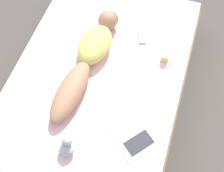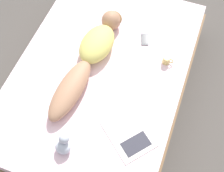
% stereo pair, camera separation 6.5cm
% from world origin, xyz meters
% --- Properties ---
extents(ground_plane, '(12.00, 12.00, 0.00)m').
position_xyz_m(ground_plane, '(0.00, 0.00, 0.00)').
color(ground_plane, '#4C4742').
extents(bed, '(1.62, 2.35, 0.48)m').
position_xyz_m(bed, '(0.00, 0.00, 0.24)').
color(bed, brown).
rests_on(bed, ground_plane).
extents(person, '(0.35, 1.33, 0.20)m').
position_xyz_m(person, '(-0.12, 0.06, 0.57)').
color(person, '#A37556').
rests_on(person, bed).
extents(open_magazine, '(0.54, 0.52, 0.01)m').
position_xyz_m(open_magazine, '(0.46, -0.53, 0.49)').
color(open_magazine, silver).
rests_on(open_magazine, bed).
extents(coffee_mug, '(0.10, 0.07, 0.08)m').
position_xyz_m(coffee_mug, '(0.56, 0.29, 0.52)').
color(coffee_mug, tan).
rests_on(coffee_mug, bed).
extents(cell_phone, '(0.11, 0.16, 0.01)m').
position_xyz_m(cell_phone, '(0.29, 0.48, 0.49)').
color(cell_phone, black).
rests_on(cell_phone, bed).
extents(plush_toy, '(0.13, 0.14, 0.18)m').
position_xyz_m(plush_toy, '(-0.00, -0.82, 0.56)').
color(plush_toy, '#B2BCCC').
rests_on(plush_toy, bed).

